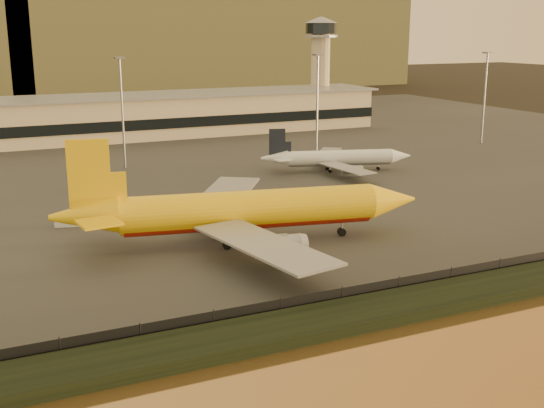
{
  "coord_description": "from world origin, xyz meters",
  "views": [
    {
      "loc": [
        -44.84,
        -77.2,
        31.75
      ],
      "look_at": [
        -3.47,
        12.0,
        6.43
      ],
      "focal_mm": 45.0,
      "sensor_mm": 36.0,
      "label": 1
    }
  ],
  "objects": [
    {
      "name": "terminal_building",
      "position": [
        -14.52,
        125.55,
        6.25
      ],
      "size": [
        202.0,
        25.0,
        12.6
      ],
      "color": "tan",
      "rests_on": "tarmac"
    },
    {
      "name": "apron_light_masts",
      "position": [
        15.0,
        75.0,
        15.7
      ],
      "size": [
        152.2,
        12.2,
        25.4
      ],
      "color": "slate",
      "rests_on": "tarmac"
    },
    {
      "name": "white_narrowbody_jet",
      "position": [
        32.78,
        55.06,
        3.2
      ],
      "size": [
        34.28,
        32.67,
        10.04
      ],
      "rotation": [
        0.0,
        0.0,
        -0.29
      ],
      "color": "white",
      "rests_on": "tarmac"
    },
    {
      "name": "gse_vehicle_yellow",
      "position": [
        21.52,
        31.23,
        0.97
      ],
      "size": [
        3.76,
        2.58,
        1.55
      ],
      "primitive_type": "cube",
      "rotation": [
        0.0,
        0.0,
        -0.33
      ],
      "color": "yellow",
      "rests_on": "tarmac"
    },
    {
      "name": "embankment",
      "position": [
        0.0,
        -17.0,
        0.7
      ],
      "size": [
        320.0,
        7.0,
        1.4
      ],
      "primitive_type": "cube",
      "color": "black",
      "rests_on": "ground"
    },
    {
      "name": "control_tower",
      "position": [
        70.0,
        131.0,
        21.66
      ],
      "size": [
        11.2,
        11.2,
        35.5
      ],
      "color": "tan",
      "rests_on": "tarmac"
    },
    {
      "name": "ground",
      "position": [
        0.0,
        0.0,
        0.0
      ],
      "size": [
        900.0,
        900.0,
        0.0
      ],
      "primitive_type": "plane",
      "color": "black",
      "rests_on": "ground"
    },
    {
      "name": "perimeter_fence",
      "position": [
        0.0,
        -13.0,
        1.3
      ],
      "size": [
        300.0,
        0.05,
        2.2
      ],
      "primitive_type": "cube",
      "color": "black",
      "rests_on": "tarmac"
    },
    {
      "name": "dhl_cargo_jet",
      "position": [
        -7.17,
        14.37,
        5.19
      ],
      "size": [
        55.72,
        53.75,
        16.72
      ],
      "rotation": [
        0.0,
        0.0,
        -0.2
      ],
      "color": "yellow",
      "rests_on": "tarmac"
    },
    {
      "name": "tarmac",
      "position": [
        0.0,
        95.0,
        0.1
      ],
      "size": [
        320.0,
        220.0,
        0.2
      ],
      "primitive_type": "cube",
      "color": "#2D2D2D",
      "rests_on": "ground"
    },
    {
      "name": "gse_vehicle_white",
      "position": [
        -29.72,
        35.02,
        1.22
      ],
      "size": [
        4.93,
        3.18,
        2.05
      ],
      "primitive_type": "cube",
      "rotation": [
        0.0,
        0.0,
        -0.27
      ],
      "color": "white",
      "rests_on": "tarmac"
    }
  ]
}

